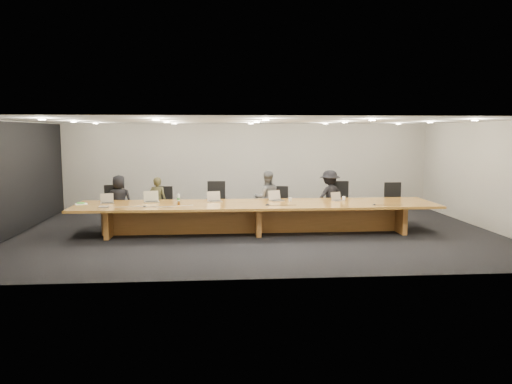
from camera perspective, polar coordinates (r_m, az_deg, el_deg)
ground at (r=12.63m, az=0.11°, el=-4.67°), size 12.00×12.00×0.00m
back_wall at (r=16.41m, az=-1.03°, el=2.92°), size 12.00×0.02×2.80m
left_wall_panel at (r=13.33m, az=-26.26°, el=1.19°), size 0.08×7.84×2.74m
conference_table at (r=12.54m, az=0.11°, el=-2.34°), size 9.00×1.80×0.75m
chair_far_left at (r=13.99m, az=-15.90°, el=-1.48°), size 0.71×0.71×1.12m
chair_left at (r=13.89m, az=-10.58°, el=-1.51°), size 0.61×0.61×1.06m
chair_mid_left at (r=13.81m, az=-4.53°, el=-1.19°), size 0.61×0.61×1.19m
chair_mid_right at (r=13.77m, az=2.63°, el=-1.49°), size 0.67×0.67×1.05m
chair_right at (r=14.22m, az=9.75°, el=-1.08°), size 0.61×0.61×1.17m
chair_far_right at (r=14.55m, az=15.60°, el=-1.13°), size 0.58×0.58×1.13m
person_a at (r=13.87m, az=-15.36°, el=-0.97°), size 0.69×0.46×1.39m
person_b at (r=13.78m, az=-11.17°, el=-1.03°), size 0.53×0.39×1.33m
person_c at (r=13.67m, az=1.25°, el=-0.67°), size 0.76×0.61×1.47m
person_d at (r=14.00m, az=8.42°, el=-0.54°), size 1.09×0.85×1.48m
laptop_a at (r=13.03m, az=-16.66°, el=-0.70°), size 0.36×0.30×0.25m
laptop_b at (r=12.93m, az=-11.84°, el=-0.52°), size 0.43×0.35×0.29m
laptop_c at (r=12.81m, az=-4.74°, el=-0.52°), size 0.39×0.32×0.27m
laptop_d at (r=12.93m, az=2.39°, el=-0.42°), size 0.43×0.38×0.28m
laptop_e at (r=13.12m, az=9.38°, el=-0.50°), size 0.35×0.31×0.23m
water_bottle at (r=12.65m, az=-8.86°, el=-0.78°), size 0.09×0.09×0.22m
amber_mug at (r=12.38m, az=-8.81°, el=-1.26°), size 0.08×0.08×0.09m
paper_cup_near at (r=12.87m, az=3.93°, el=-0.86°), size 0.10×0.10×0.10m
paper_cup_far at (r=13.24m, az=10.01°, el=-0.73°), size 0.11×0.11×0.10m
notepad at (r=13.05m, az=-19.36°, el=-1.31°), size 0.35×0.31×0.02m
lime_gadget at (r=13.06m, az=-19.40°, el=-1.21°), size 0.18×0.11×0.03m
av_box at (r=12.33m, az=-17.00°, el=-1.64°), size 0.23×0.18×0.03m
mic_left at (r=12.19m, az=-12.60°, el=-1.61°), size 0.15×0.15×0.03m
mic_center at (r=12.17m, az=1.32°, el=-1.45°), size 0.17×0.17×0.03m
mic_right at (r=12.55m, az=13.38°, el=-1.40°), size 0.12×0.12×0.03m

